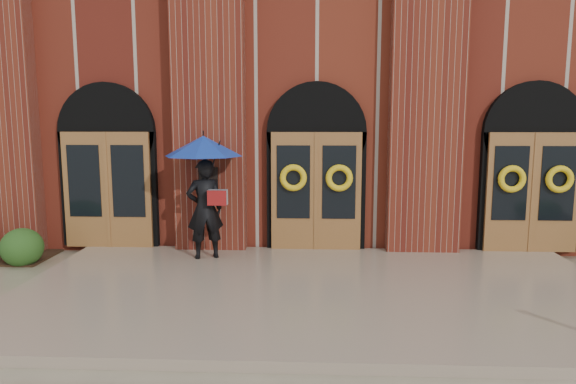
{
  "coord_description": "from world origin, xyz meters",
  "views": [
    {
      "loc": [
        -0.11,
        -8.07,
        2.94
      ],
      "look_at": [
        -0.52,
        1.0,
        1.63
      ],
      "focal_mm": 32.0,
      "sensor_mm": 36.0,
      "label": 1
    }
  ],
  "objects": [
    {
      "name": "ground",
      "position": [
        0.0,
        0.0,
        0.0
      ],
      "size": [
        90.0,
        90.0,
        0.0
      ],
      "primitive_type": "plane",
      "color": "gray",
      "rests_on": "ground"
    },
    {
      "name": "landing",
      "position": [
        0.0,
        0.15,
        0.07
      ],
      "size": [
        10.0,
        5.3,
        0.15
      ],
      "primitive_type": "cube",
      "color": "gray",
      "rests_on": "ground"
    },
    {
      "name": "church_building",
      "position": [
        0.0,
        8.78,
        3.5
      ],
      "size": [
        16.2,
        12.53,
        7.0
      ],
      "color": "maroon",
      "rests_on": "ground"
    },
    {
      "name": "man_with_umbrella",
      "position": [
        -2.21,
        1.9,
        1.86
      ],
      "size": [
        1.98,
        1.98,
        2.45
      ],
      "rotation": [
        0.0,
        0.0,
        3.5
      ],
      "color": "black",
      "rests_on": "landing"
    }
  ]
}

